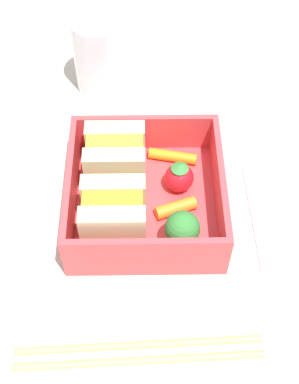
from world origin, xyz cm
name	(u,v)px	position (x,y,z in cm)	size (l,w,h in cm)	color
ground_plane	(150,213)	(0.00, 0.00, -1.00)	(120.00, 120.00, 2.00)	beige
bento_tray	(150,204)	(0.00, 0.00, 0.60)	(15.09, 14.84, 1.20)	#E14146
bento_rim	(150,188)	(0.00, 0.00, 3.37)	(15.09, 14.84, 4.35)	#E14146
sandwich_left	(118,214)	(-3.32, 2.93, 3.84)	(5.24, 5.87, 5.29)	beige
sandwich_center_left	(119,158)	(3.32, 2.93, 3.84)	(5.24, 5.87, 5.29)	beige
broccoli_floret	(187,229)	(-5.03, -3.25, 3.89)	(3.21, 3.21, 4.42)	#8BD25F
carrot_stick_left	(180,208)	(-1.30, -2.91, 1.85)	(1.30, 1.30, 4.00)	orange
strawberry_far_left	(183,177)	(1.76, -3.33, 2.77)	(2.89, 2.89, 3.49)	red
carrot_stick_far_left	(176,156)	(5.28, -2.86, 1.77)	(1.14, 1.14, 4.97)	orange
chopstick_pair	(143,351)	(-14.84, 0.71, 0.35)	(2.94, 21.14, 0.70)	tan
drinking_glass	(103,54)	(18.37, 5.13, 4.54)	(5.94, 5.94, 9.08)	white
folded_napkin	(298,213)	(-0.93, -14.81, 0.20)	(12.67, 8.69, 0.40)	silver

